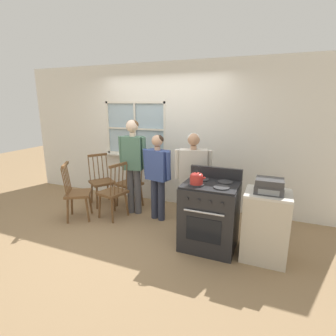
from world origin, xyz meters
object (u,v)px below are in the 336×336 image
stove (210,215)px  potted_plant (131,151)px  side_counter (265,226)px  chair_near_stove (130,183)px  person_adult_right (193,171)px  chair_center_cluster (77,194)px  person_teen_center (158,170)px  chair_by_window (114,193)px  chair_near_wall (102,182)px  person_elderly_left (133,158)px  stereo (269,186)px  kettle (197,178)px

stove → potted_plant: size_ratio=3.59×
side_counter → chair_near_stove: bearing=160.9°
chair_near_stove → person_adult_right: (1.34, -0.27, 0.46)m
chair_center_cluster → person_teen_center: bearing=-99.4°
chair_by_window → person_teen_center: (0.74, 0.24, 0.42)m
person_teen_center → chair_near_wall: bearing=-177.1°
chair_center_cluster → potted_plant: (0.34, 1.27, 0.55)m
chair_by_window → potted_plant: bearing=-154.6°
chair_near_wall → person_adult_right: 1.97m
chair_near_wall → chair_near_stove: (0.57, 0.12, 0.00)m
chair_near_wall → chair_by_window: bearing=-93.3°
person_elderly_left → person_teen_center: 0.53m
chair_by_window → stereo: stereo is taller
chair_near_wall → stereo: stereo is taller
chair_near_wall → person_elderly_left: bearing=-65.4°
chair_near_wall → person_adult_right: person_adult_right is taller
chair_center_cluster → stereo: (3.05, -0.04, 0.53)m
chair_near_wall → potted_plant: (0.37, 0.54, 0.55)m
potted_plant → stove: bearing=-32.9°
potted_plant → chair_center_cluster: bearing=-105.2°
person_adult_right → potted_plant: (-1.55, 0.69, 0.10)m
person_elderly_left → kettle: bearing=-38.0°
chair_near_stove → person_teen_center: (0.75, -0.33, 0.42)m
person_elderly_left → person_adult_right: size_ratio=1.12×
chair_near_stove → stove: stove is taller
chair_center_cluster → person_teen_center: size_ratio=0.68×
person_elderly_left → kettle: 1.56m
side_counter → chair_near_wall: bearing=166.4°
chair_near_wall → chair_center_cluster: same height
chair_near_wall → person_elderly_left: size_ratio=0.59×
chair_near_stove → side_counter: size_ratio=1.10×
chair_near_wall → stove: 2.46m
person_adult_right → kettle: person_adult_right is taller
chair_near_wall → kettle: kettle is taller
kettle → side_counter: 1.07m
chair_center_cluster → side_counter: size_ratio=1.10×
person_teen_center → chair_near_stove: bearing=167.8°
chair_center_cluster → stove: stove is taller
person_teen_center → person_adult_right: size_ratio=0.97×
chair_by_window → person_teen_center: bearing=121.1°
chair_near_stove → stereo: 2.71m
kettle → chair_by_window: bearing=165.0°
person_teen_center → kettle: (0.87, -0.67, 0.15)m
chair_center_cluster → side_counter: bearing=-121.6°
chair_near_stove → stove: (1.78, -0.87, 0.02)m
potted_plant → person_adult_right: bearing=-24.0°
side_counter → kettle: bearing=-171.6°
chair_near_wall → chair_near_stove: same height
person_adult_right → chair_by_window: bearing=175.5°
chair_center_cluster → person_elderly_left: bearing=-84.5°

